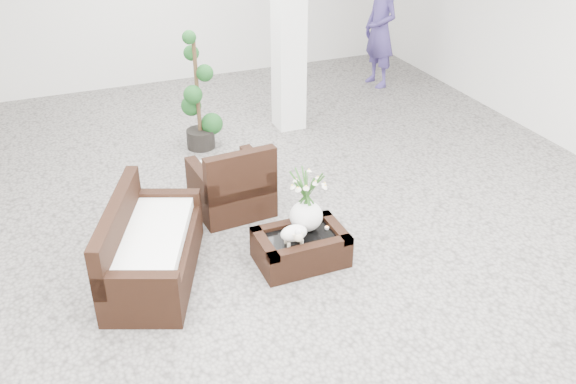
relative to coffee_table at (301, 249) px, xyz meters
name	(u,v)px	position (x,y,z in m)	size (l,w,h in m)	color
ground	(285,237)	(0.02, 0.48, -0.16)	(11.00, 11.00, 0.00)	gray
column	(289,9)	(1.22, 3.28, 1.59)	(0.40, 0.40, 3.50)	white
coffee_table	(301,249)	(0.00, 0.00, 0.00)	(0.90, 0.60, 0.31)	black
sheep_figurine	(294,235)	(-0.12, -0.10, 0.26)	(0.28, 0.23, 0.21)	white
planter_narcissus	(306,195)	(0.10, 0.10, 0.56)	(0.44, 0.44, 0.80)	white
tealight	(327,227)	(0.30, 0.02, 0.17)	(0.04, 0.04, 0.03)	white
armchair	(230,176)	(-0.34, 1.27, 0.28)	(0.82, 0.79, 0.88)	black
loveseat	(152,241)	(-1.44, 0.32, 0.26)	(1.57, 0.75, 0.84)	black
topiary	(197,92)	(-0.22, 3.05, 0.67)	(0.44, 0.44, 1.65)	#143F16
shopper	(380,30)	(3.36, 4.38, 0.81)	(0.71, 0.46, 1.93)	#413473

